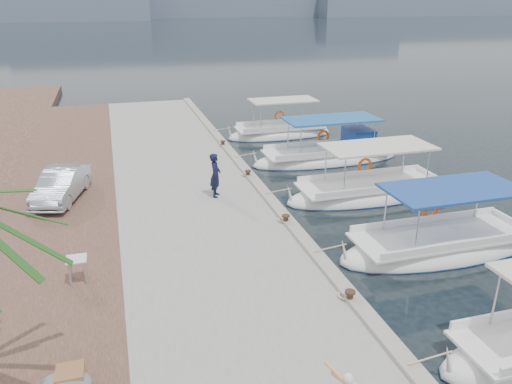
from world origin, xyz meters
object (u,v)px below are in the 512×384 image
fisherman (215,175)px  parked_car (61,185)px  fishing_caique_c (370,194)px  fishing_caique_d (328,157)px  fishing_caique_b (440,247)px  fishing_caique_e (280,134)px

fisherman → parked_car: fisherman is taller
fishing_caique_c → fishing_caique_d: same height
fishing_caique_c → parked_car: 12.54m
parked_car → fishing_caique_c: bearing=6.3°
fishing_caique_b → fisherman: 8.66m
fisherman → fishing_caique_e: bearing=-12.2°
fishing_caique_c → fishing_caique_e: (-0.50, 10.35, 0.00)m
parked_car → fishing_caique_b: bearing=-14.3°
fishing_caique_d → fishing_caique_e: same height
fishing_caique_d → parked_car: 13.04m
fisherman → fishing_caique_c: bearing=-76.2°
fishing_caique_b → fishing_caique_c: size_ratio=0.98×
fishing_caique_d → fishing_caique_e: bearing=98.7°
fishing_caique_e → parked_car: (-11.84, -8.34, 0.98)m
fishing_caique_b → parked_car: (-12.25, 7.04, 0.98)m
fishing_caique_b → fishing_caique_d: bearing=87.7°
fishing_caique_b → fishing_caique_e: size_ratio=1.13×
parked_car → fishing_caique_d: bearing=29.1°
fishing_caique_b → fishing_caique_c: (0.09, 5.03, -0.00)m
fishing_caique_d → fisherman: (-6.81, -4.40, 1.20)m
fishing_caique_e → fisherman: fisherman is taller
fishing_caique_b → fishing_caique_d: size_ratio=0.93×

